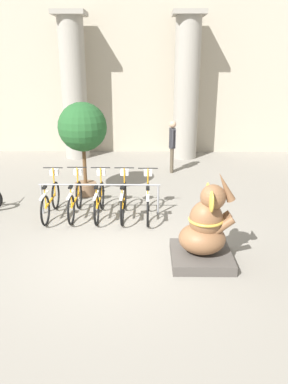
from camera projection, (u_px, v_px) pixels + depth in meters
ground_plane at (114, 252)px, 7.36m from camera, size 60.00×60.00×0.00m
building_facade at (131, 75)px, 14.45m from camera, size 20.00×0.20×6.00m
column_left at (74, 87)px, 13.66m from camera, size 1.15×1.15×5.16m
column_right at (186, 87)px, 13.62m from camera, size 1.15×1.15×5.16m
bike_rack at (100, 191)px, 9.01m from camera, size 2.93×0.05×0.77m
bicycle_0 at (51, 199)px, 8.95m from camera, size 0.48×1.71×1.10m
bicycle_1 at (75, 199)px, 8.99m from camera, size 0.48×1.71×1.10m
bicycle_2 at (99, 199)px, 8.96m from camera, size 0.48×1.71×1.10m
bicycle_3 at (124, 200)px, 8.95m from camera, size 0.48×1.71×1.10m
bicycle_4 at (148, 200)px, 8.91m from camera, size 0.48×1.71×1.10m
elephant_statue at (205, 232)px, 6.86m from camera, size 1.12×1.12×1.77m
person_pedestrian at (172, 142)px, 12.24m from camera, size 0.23×0.47×1.72m
potted_tree at (83, 130)px, 9.93m from camera, size 1.30×1.30×2.54m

